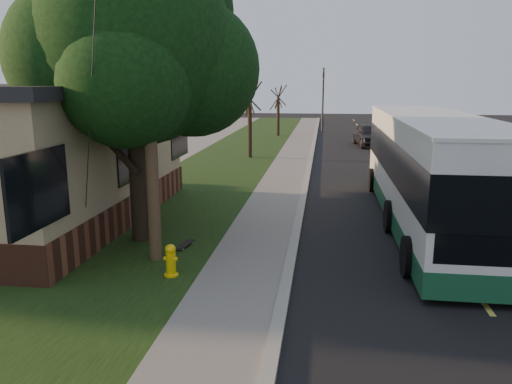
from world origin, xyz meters
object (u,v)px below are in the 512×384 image
(fire_hydrant, at_px, (171,260))
(skateboard_main, at_px, (185,244))
(transit_bus, at_px, (432,168))
(distant_car, at_px, (370,135))
(leafy_tree, at_px, (136,49))
(bare_tree_far, at_px, (278,111))
(dumpster, at_px, (89,168))
(traffic_signal, at_px, (323,95))
(skateboarder, at_px, (154,212))
(bare_tree_near, at_px, (250,121))
(utility_pole, at_px, (147,69))

(fire_hydrant, relative_size, skateboard_main, 0.86)
(transit_bus, distance_m, distant_car, 19.39)
(leafy_tree, distance_m, bare_tree_far, 27.56)
(skateboard_main, height_order, distant_car, distant_car)
(bare_tree_far, bearing_deg, distant_car, -37.63)
(dumpster, bearing_deg, traffic_signal, 68.13)
(bare_tree_far, relative_size, skateboarder, 2.55)
(skateboarder, xyz_separation_m, skateboard_main, (0.99, -0.47, -0.73))
(bare_tree_near, bearing_deg, skateboard_main, -87.66)
(traffic_signal, bearing_deg, skateboard_main, -95.97)
(skateboard_main, bearing_deg, distant_car, 73.62)
(leafy_tree, bearing_deg, skateboard_main, -25.84)
(transit_bus, xyz_separation_m, distant_car, (-0.17, 19.37, -1.00))
(traffic_signal, relative_size, skateboard_main, 6.43)
(traffic_signal, bearing_deg, bare_tree_near, -104.04)
(bare_tree_near, xyz_separation_m, distant_car, (7.33, 6.73, -1.37))
(dumpster, relative_size, distant_car, 0.38)
(traffic_signal, height_order, dumpster, traffic_signal)
(fire_hydrant, xyz_separation_m, bare_tree_far, (-0.40, 30.00, 1.57))
(fire_hydrant, bearing_deg, distant_car, 75.42)
(transit_bus, distance_m, skateboarder, 8.40)
(transit_bus, bearing_deg, bare_tree_near, 120.69)
(dumpster, bearing_deg, bare_tree_far, 72.88)
(fire_hydrant, xyz_separation_m, skateboarder, (-1.24, 2.47, 0.43))
(leafy_tree, relative_size, transit_bus, 0.63)
(bare_tree_near, xyz_separation_m, bare_tree_far, (0.50, 12.00, -0.15))
(leafy_tree, bearing_deg, distant_car, 70.08)
(dumpster, bearing_deg, utility_pole, -55.75)
(transit_bus, bearing_deg, fire_hydrant, -140.90)
(bare_tree_near, relative_size, traffic_signal, 0.78)
(skateboarder, relative_size, distant_car, 0.35)
(skateboard_main, distance_m, dumpster, 10.04)
(utility_pole, relative_size, dumpster, 5.25)
(leafy_tree, relative_size, skateboard_main, 9.11)
(leafy_tree, relative_size, bare_tree_far, 1.94)
(skateboarder, height_order, distant_car, skateboarder)
(fire_hydrant, bearing_deg, bare_tree_near, 92.86)
(utility_pole, bearing_deg, bare_tree_far, 89.40)
(leafy_tree, height_order, skateboard_main, leafy_tree)
(fire_hydrant, height_order, bare_tree_near, bare_tree_near)
(bare_tree_far, bearing_deg, fire_hydrant, -89.24)
(leafy_tree, distance_m, skateboarder, 4.32)
(leafy_tree, relative_size, skateboarder, 4.93)
(skateboarder, bearing_deg, skateboard_main, -164.71)
(dumpster, bearing_deg, skateboarder, -53.26)
(leafy_tree, distance_m, transit_bus, 9.25)
(fire_hydrant, xyz_separation_m, traffic_signal, (3.10, 34.00, 2.73))
(fire_hydrant, relative_size, skateboarder, 0.47)
(fire_hydrant, xyz_separation_m, utility_pole, (-0.71, 0.99, 4.20))
(distant_car, bearing_deg, utility_pole, -113.49)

